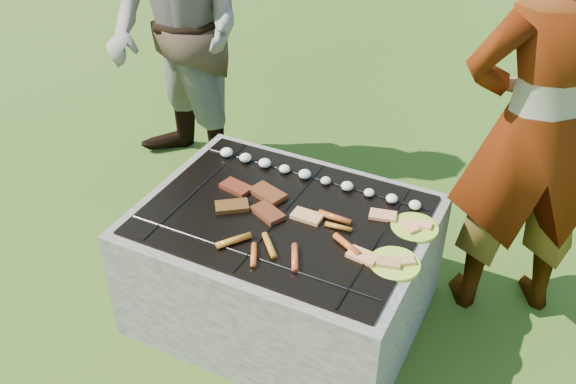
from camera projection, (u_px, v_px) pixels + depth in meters
name	position (u px, v px, depth m)	size (l,w,h in m)	color
lawn	(284.00, 310.00, 3.25)	(60.00, 60.00, 0.00)	#264711
fire_pit	(283.00, 268.00, 3.08)	(1.30, 1.00, 0.62)	#A0978E
mushrooms	(306.00, 175.00, 3.12)	(1.06, 0.06, 0.04)	white
pork_slabs	(253.00, 200.00, 2.96)	(0.40, 0.31, 0.02)	#9D331C
sausages	(295.00, 241.00, 2.71)	(0.57, 0.46, 0.03)	orange
bread_on_grate	(345.00, 228.00, 2.79)	(0.46, 0.39, 0.02)	#D7C86E
plate_far	(414.00, 227.00, 2.82)	(0.27, 0.27, 0.03)	#D3F43A
plate_near	(395.00, 263.00, 2.62)	(0.28, 0.28, 0.03)	yellow
cook	(537.00, 131.00, 2.76)	(0.72, 0.47, 1.96)	gray
bystander	(176.00, 33.00, 3.71)	(0.95, 0.74, 1.95)	#AAA08E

